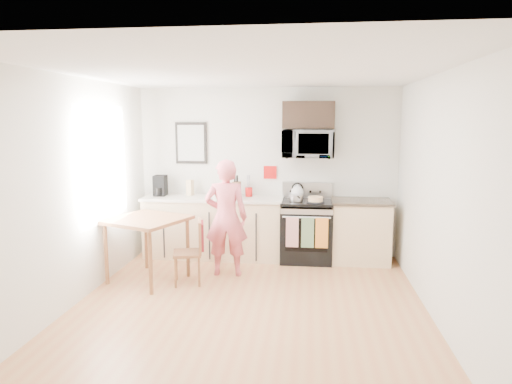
# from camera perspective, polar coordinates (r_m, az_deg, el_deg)

# --- Properties ---
(floor) EXTENTS (4.60, 4.60, 0.00)m
(floor) POSITION_cam_1_polar(r_m,az_deg,el_deg) (5.25, -1.10, -14.69)
(floor) COLOR #AF6D44
(floor) RESTS_ON ground
(back_wall) EXTENTS (4.00, 0.04, 2.60)m
(back_wall) POSITION_cam_1_polar(r_m,az_deg,el_deg) (7.14, 1.38, 2.49)
(back_wall) COLOR silver
(back_wall) RESTS_ON floor
(front_wall) EXTENTS (4.00, 0.04, 2.60)m
(front_wall) POSITION_cam_1_polar(r_m,az_deg,el_deg) (2.67, -7.99, -8.72)
(front_wall) COLOR silver
(front_wall) RESTS_ON floor
(left_wall) EXTENTS (0.04, 4.60, 2.60)m
(left_wall) POSITION_cam_1_polar(r_m,az_deg,el_deg) (5.51, -22.20, -0.11)
(left_wall) COLOR silver
(left_wall) RESTS_ON floor
(right_wall) EXTENTS (0.04, 4.60, 2.60)m
(right_wall) POSITION_cam_1_polar(r_m,az_deg,el_deg) (5.01, 22.14, -0.96)
(right_wall) COLOR silver
(right_wall) RESTS_ON floor
(ceiling) EXTENTS (4.00, 4.60, 0.04)m
(ceiling) POSITION_cam_1_polar(r_m,az_deg,el_deg) (4.83, -1.20, 14.83)
(ceiling) COLOR silver
(ceiling) RESTS_ON back_wall
(window) EXTENTS (0.06, 1.40, 1.50)m
(window) POSITION_cam_1_polar(r_m,az_deg,el_deg) (6.17, -18.48, 3.34)
(window) COLOR white
(window) RESTS_ON left_wall
(cabinet_left) EXTENTS (2.10, 0.60, 0.90)m
(cabinet_left) POSITION_cam_1_polar(r_m,az_deg,el_deg) (7.11, -5.32, -4.53)
(cabinet_left) COLOR #DBB58C
(cabinet_left) RESTS_ON floor
(countertop_left) EXTENTS (2.14, 0.64, 0.04)m
(countertop_left) POSITION_cam_1_polar(r_m,az_deg,el_deg) (7.02, -5.38, -0.79)
(countertop_left) COLOR beige
(countertop_left) RESTS_ON cabinet_left
(cabinet_right) EXTENTS (0.84, 0.60, 0.90)m
(cabinet_right) POSITION_cam_1_polar(r_m,az_deg,el_deg) (7.00, 12.89, -4.93)
(cabinet_right) COLOR #DBB58C
(cabinet_right) RESTS_ON floor
(countertop_right) EXTENTS (0.88, 0.64, 0.04)m
(countertop_right) POSITION_cam_1_polar(r_m,az_deg,el_deg) (6.91, 13.03, -1.15)
(countertop_right) COLOR black
(countertop_right) RESTS_ON cabinet_right
(range) EXTENTS (0.76, 0.70, 1.16)m
(range) POSITION_cam_1_polar(r_m,az_deg,el_deg) (6.94, 6.31, -5.00)
(range) COLOR black
(range) RESTS_ON floor
(microwave) EXTENTS (0.76, 0.51, 0.42)m
(microwave) POSITION_cam_1_polar(r_m,az_deg,el_deg) (6.85, 6.51, 6.02)
(microwave) COLOR #A7A7AC
(microwave) RESTS_ON back_wall
(upper_cabinet) EXTENTS (0.76, 0.35, 0.40)m
(upper_cabinet) POSITION_cam_1_polar(r_m,az_deg,el_deg) (6.89, 6.57, 9.53)
(upper_cabinet) COLOR black
(upper_cabinet) RESTS_ON back_wall
(wall_art) EXTENTS (0.50, 0.04, 0.65)m
(wall_art) POSITION_cam_1_polar(r_m,az_deg,el_deg) (7.29, -8.11, 6.09)
(wall_art) COLOR black
(wall_art) RESTS_ON back_wall
(wall_trivet) EXTENTS (0.20, 0.02, 0.20)m
(wall_trivet) POSITION_cam_1_polar(r_m,az_deg,el_deg) (7.12, 1.77, 2.47)
(wall_trivet) COLOR #B0100F
(wall_trivet) RESTS_ON back_wall
(person) EXTENTS (0.61, 0.43, 1.60)m
(person) POSITION_cam_1_polar(r_m,az_deg,el_deg) (6.20, -3.75, -3.23)
(person) COLOR #DF3D59
(person) RESTS_ON floor
(dining_table) EXTENTS (1.02, 1.02, 0.84)m
(dining_table) POSITION_cam_1_polar(r_m,az_deg,el_deg) (6.14, -13.47, -4.07)
(dining_table) COLOR brown
(dining_table) RESTS_ON floor
(chair) EXTENTS (0.46, 0.43, 0.84)m
(chair) POSITION_cam_1_polar(r_m,az_deg,el_deg) (5.97, -7.48, -6.32)
(chair) COLOR brown
(chair) RESTS_ON floor
(knife_block) EXTENTS (0.13, 0.16, 0.23)m
(knife_block) POSITION_cam_1_polar(r_m,az_deg,el_deg) (7.03, -2.46, 0.36)
(knife_block) COLOR brown
(knife_block) RESTS_ON countertop_left
(utensil_crock) EXTENTS (0.11, 0.11, 0.34)m
(utensil_crock) POSITION_cam_1_polar(r_m,az_deg,el_deg) (7.02, -0.91, 0.53)
(utensil_crock) COLOR #B0100F
(utensil_crock) RESTS_ON countertop_left
(fruit_bowl) EXTENTS (0.32, 0.32, 0.11)m
(fruit_bowl) POSITION_cam_1_polar(r_m,az_deg,el_deg) (7.07, -3.89, -0.18)
(fruit_bowl) COLOR silver
(fruit_bowl) RESTS_ON countertop_left
(milk_carton) EXTENTS (0.12, 0.12, 0.24)m
(milk_carton) POSITION_cam_1_polar(r_m,az_deg,el_deg) (7.21, -8.24, 0.55)
(milk_carton) COLOR tan
(milk_carton) RESTS_ON countertop_left
(coffee_maker) EXTENTS (0.18, 0.27, 0.32)m
(coffee_maker) POSITION_cam_1_polar(r_m,az_deg,el_deg) (7.25, -11.90, 0.72)
(coffee_maker) COLOR black
(coffee_maker) RESTS_ON countertop_left
(bread_bag) EXTENTS (0.30, 0.17, 0.11)m
(bread_bag) POSITION_cam_1_polar(r_m,az_deg,el_deg) (6.82, -3.19, -0.44)
(bread_bag) COLOR tan
(bread_bag) RESTS_ON countertop_left
(cake) EXTENTS (0.26, 0.26, 0.09)m
(cake) POSITION_cam_1_polar(r_m,az_deg,el_deg) (6.67, 7.45, -0.95)
(cake) COLOR black
(cake) RESTS_ON range
(kettle) EXTENTS (0.20, 0.20, 0.25)m
(kettle) POSITION_cam_1_polar(r_m,az_deg,el_deg) (6.94, 5.20, 0.02)
(kettle) COLOR silver
(kettle) RESTS_ON range
(pot) EXTENTS (0.20, 0.34, 0.10)m
(pot) POSITION_cam_1_polar(r_m,az_deg,el_deg) (6.72, 5.08, -0.74)
(pot) COLOR #A7A7AC
(pot) RESTS_ON range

